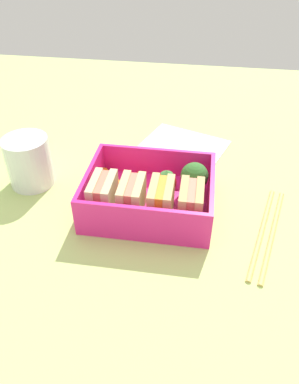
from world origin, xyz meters
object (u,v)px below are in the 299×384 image
sandwich_center_left (161,201)px  carrot_stick_far_left (137,183)px  strawberry_far_left (167,182)px  chopstick_pair (267,231)px  drinking_glass (29,162)px  sandwich_left (191,203)px  sandwich_center_right (103,195)px  carrot_stick_left (112,178)px  sandwich_center (132,198)px  folded_napkin (184,145)px  broccoli_floret (194,177)px

sandwich_center_left → carrot_stick_far_left: 7.52cm
strawberry_far_left → chopstick_pair: (-14.30, 5.62, -2.47)cm
strawberry_far_left → drinking_glass: drinking_glass is taller
sandwich_left → sandwich_center_right: same height
sandwich_center_right → carrot_stick_left: sandwich_center_right is taller
carrot_stick_left → chopstick_pair: size_ratio=0.27×
carrot_stick_left → sandwich_center_right: bearing=93.1°
sandwich_center → carrot_stick_far_left: size_ratio=1.16×
strawberry_far_left → chopstick_pair: 15.56cm
carrot_stick_far_left → carrot_stick_left: carrot_stick_left is taller
sandwich_center_right → folded_napkin: size_ratio=0.39×
sandwich_center → chopstick_pair: 18.69cm
strawberry_far_left → carrot_stick_far_left: size_ratio=0.74×
sandwich_center_left → sandwich_center: bearing=0.0°
carrot_stick_far_left → sandwich_center_right: bearing=58.2°
strawberry_far_left → sandwich_center_right: bearing=34.2°
carrot_stick_far_left → drinking_glass: bearing=-0.3°
folded_napkin → sandwich_center_left: bearing=85.5°
strawberry_far_left → chopstick_pair: size_ratio=0.19×
broccoli_floret → strawberry_far_left: 4.16cm
strawberry_far_left → carrot_stick_left: bearing=-6.4°
carrot_stick_far_left → folded_napkin: size_ratio=0.34×
sandwich_center → sandwich_center_left: bearing=180.0°
carrot_stick_far_left → chopstick_pair: size_ratio=0.26×
sandwich_center_left → carrot_stick_left: bearing=-37.8°
sandwich_left → chopstick_pair: size_ratio=0.31×
carrot_stick_left → drinking_glass: 12.87cm
broccoli_floret → drinking_glass: 25.05cm
sandwich_center_right → carrot_stick_left: bearing=-86.9°
sandwich_center → carrot_stick_left: (4.32, -6.42, -1.91)cm
sandwich_center_left → strawberry_far_left: bearing=-91.3°
broccoli_floret → sandwich_center_left: bearing=53.5°
broccoli_floret → carrot_stick_left: bearing=-4.3°
carrot_stick_left → chopstick_pair: bearing=163.9°
sandwich_center → broccoli_floret: bearing=-145.6°
sandwich_center_left → sandwich_center: size_ratio=1.00×
broccoli_floret → strawberry_far_left: broccoli_floret is taller
sandwich_center_left → chopstick_pair: 14.80cm
carrot_stick_far_left → drinking_glass: size_ratio=0.63×
broccoli_floret → carrot_stick_far_left: bearing=-2.4°
carrot_stick_left → sandwich_left: bearing=152.3°
drinking_glass → chopstick_pair: bearing=170.3°
carrot_stick_far_left → carrot_stick_left: 4.02cm
drinking_glass → folded_napkin: size_ratio=0.54×
strawberry_far_left → sandwich_center_left: bearing=88.7°
carrot_stick_far_left → drinking_glass: (16.67, -0.09, 2.16)cm
strawberry_far_left → carrot_stick_left: 8.52cm
folded_napkin → strawberry_far_left: bearing=84.4°
sandwich_center_left → folded_napkin: bearing=-94.5°
sandwich_center_right → carrot_stick_left: size_ratio=1.13×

